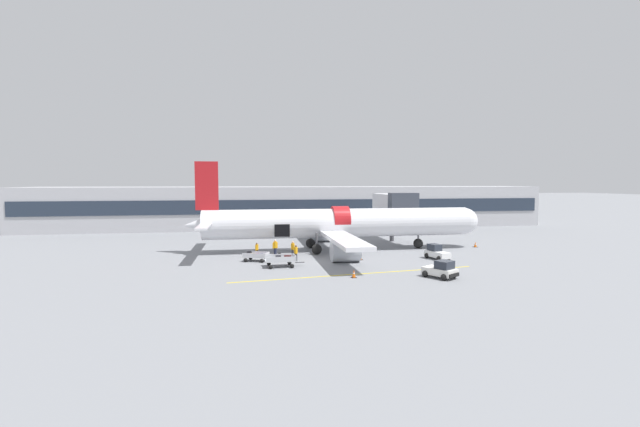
{
  "coord_description": "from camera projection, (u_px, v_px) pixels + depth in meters",
  "views": [
    {
      "loc": [
        -8.3,
        -42.39,
        8.05
      ],
      "look_at": [
        -0.3,
        4.43,
        4.59
      ],
      "focal_mm": 24.0,
      "sensor_mm": 36.0,
      "label": 1
    }
  ],
  "objects": [
    {
      "name": "ground_plane",
      "position": [
        330.0,
        261.0,
        43.65
      ],
      "size": [
        500.0,
        500.0,
        0.0
      ],
      "primitive_type": "plane",
      "color": "gray"
    },
    {
      "name": "apron_marking_line",
      "position": [
        359.0,
        274.0,
        37.59
      ],
      "size": [
        22.67,
        3.2,
        0.01
      ],
      "color": "yellow",
      "rests_on": "ground_plane"
    },
    {
      "name": "terminal_strip",
      "position": [
        293.0,
        207.0,
        77.96
      ],
      "size": [
        90.47,
        12.41,
        7.26
      ],
      "color": "#B2B2B7",
      "rests_on": "ground_plane"
    },
    {
      "name": "jet_bridge_stub",
      "position": [
        394.0,
        205.0,
        57.36
      ],
      "size": [
        3.59,
        9.79,
        6.73
      ],
      "color": "#4C4C51",
      "rests_on": "ground_plane"
    },
    {
      "name": "airplane",
      "position": [
        336.0,
        224.0,
        50.42
      ],
      "size": [
        35.23,
        28.71,
        10.37
      ],
      "color": "silver",
      "rests_on": "ground_plane"
    },
    {
      "name": "baggage_tug_lead",
      "position": [
        441.0,
        270.0,
        36.08
      ],
      "size": [
        2.77,
        3.14,
        1.51
      ],
      "color": "silver",
      "rests_on": "ground_plane"
    },
    {
      "name": "baggage_tug_mid",
      "position": [
        437.0,
        253.0,
        44.87
      ],
      "size": [
        2.15,
        3.19,
        1.54
      ],
      "color": "white",
      "rests_on": "ground_plane"
    },
    {
      "name": "baggage_cart_loading",
      "position": [
        256.0,
        257.0,
        43.71
      ],
      "size": [
        3.4,
        2.32,
        0.96
      ],
      "color": "silver",
      "rests_on": "ground_plane"
    },
    {
      "name": "baggage_cart_queued",
      "position": [
        282.0,
        261.0,
        40.81
      ],
      "size": [
        3.83,
        2.22,
        1.11
      ],
      "color": "#B7BABF",
      "rests_on": "ground_plane"
    },
    {
      "name": "ground_crew_loader_a",
      "position": [
        257.0,
        249.0,
        46.24
      ],
      "size": [
        0.48,
        0.51,
        1.55
      ],
      "color": "black",
      "rests_on": "ground_plane"
    },
    {
      "name": "ground_crew_loader_b",
      "position": [
        293.0,
        249.0,
        46.0
      ],
      "size": [
        0.51,
        0.6,
        1.74
      ],
      "color": "#2D2D33",
      "rests_on": "ground_plane"
    },
    {
      "name": "ground_crew_driver",
      "position": [
        275.0,
        247.0,
        46.83
      ],
      "size": [
        0.62,
        0.54,
        1.8
      ],
      "color": "#1E2338",
      "rests_on": "ground_plane"
    },
    {
      "name": "ground_crew_supervisor",
      "position": [
        296.0,
        253.0,
        43.69
      ],
      "size": [
        0.42,
        0.58,
        1.67
      ],
      "color": "#2D2D33",
      "rests_on": "ground_plane"
    },
    {
      "name": "suitcase_on_tarmac_upright",
      "position": [
        279.0,
        257.0,
        44.76
      ],
      "size": [
        0.43,
        0.35,
        0.69
      ],
      "color": "#2D2D33",
      "rests_on": "ground_plane"
    },
    {
      "name": "safety_cone_nose",
      "position": [
        475.0,
        245.0,
        53.21
      ],
      "size": [
        0.5,
        0.5,
        0.65
      ],
      "color": "black",
      "rests_on": "ground_plane"
    },
    {
      "name": "safety_cone_engine_left",
      "position": [
        354.0,
        274.0,
        36.15
      ],
      "size": [
        0.44,
        0.44,
        0.69
      ],
      "color": "black",
      "rests_on": "ground_plane"
    },
    {
      "name": "safety_cone_wingtip",
      "position": [
        360.0,
        256.0,
        44.5
      ],
      "size": [
        0.57,
        0.57,
        0.75
      ],
      "color": "black",
      "rests_on": "ground_plane"
    }
  ]
}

